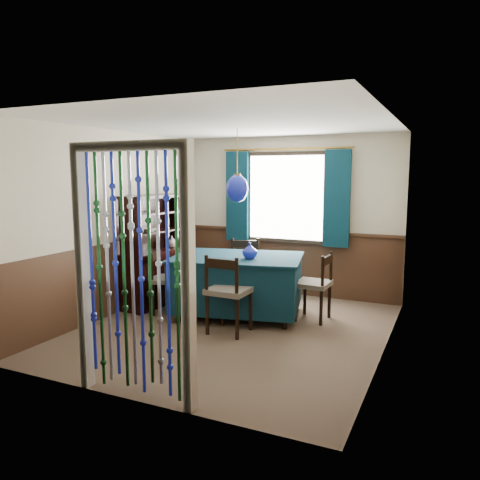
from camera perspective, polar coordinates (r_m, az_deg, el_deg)
The scene contains 22 objects.
floor at distance 5.91m, azimuth -0.88°, elevation -10.89°, with size 4.00×4.00×0.00m, color brown.
ceiling at distance 5.62m, azimuth -0.93°, elevation 14.01°, with size 4.00×4.00×0.00m, color silver.
wall_back at distance 7.47m, azimuth 5.74°, elevation 2.89°, with size 3.60×3.60×0.00m, color beige.
wall_front at distance 3.94m, azimuth -13.58°, elevation -1.92°, with size 3.60×3.60×0.00m, color beige.
wall_left at distance 6.60m, azimuth -15.15°, elevation 1.97°, with size 4.00×4.00×0.00m, color beige.
wall_right at distance 5.12m, azimuth 17.59°, elevation 0.20°, with size 4.00×4.00×0.00m, color beige.
wainscot_back at distance 7.56m, azimuth 5.62°, elevation -2.79°, with size 3.60×3.60×0.00m, color #3F2718.
wainscot_front at distance 4.14m, azimuth -13.10°, elevation -12.16°, with size 3.60×3.60×0.00m, color #3F2718.
wainscot_left at distance 6.71m, azimuth -14.82°, elevation -4.41°, with size 4.00×4.00×0.00m, color #3F2718.
wainscot_right at distance 5.27m, azimuth 17.08°, elevation -7.90°, with size 4.00×4.00×0.00m, color #3F2718.
window at distance 7.40m, azimuth 5.64°, elevation 5.17°, with size 1.32×0.12×1.42m, color black.
doorway at distance 4.02m, azimuth -12.95°, elevation -4.59°, with size 1.16×0.12×2.18m, color silver, non-canonical shape.
dining_table at distance 6.35m, azimuth -0.33°, elevation -5.11°, with size 1.93×1.53×0.82m.
chair_near at distance 5.65m, azimuth -1.47°, elevation -6.32°, with size 0.49×0.47×0.97m.
chair_far at distance 7.05m, azimuth 0.54°, elevation -3.54°, with size 0.59×0.58×0.94m.
chair_left at distance 6.59m, azimuth -9.08°, elevation -4.78°, with size 0.55×0.56×0.87m.
chair_right at distance 6.24m, azimuth 9.16°, elevation -5.38°, with size 0.44×0.46×0.90m.
sideboard at distance 7.06m, azimuth -10.19°, elevation -3.09°, with size 0.54×1.27×1.62m.
pendant_lamp at distance 6.18m, azimuth -0.34°, elevation 6.32°, with size 0.29×0.29×0.95m.
vase_table at distance 6.09m, azimuth 1.21°, elevation -1.38°, with size 0.18×0.18×0.19m, color #16219A.
bowl_shelf at distance 6.75m, azimuth -11.04°, elevation 1.23°, with size 0.23×0.23×0.06m, color beige.
vase_sideboard at distance 7.25m, azimuth -8.32°, elevation -0.08°, with size 0.18×0.18×0.19m, color beige.
Camera 1 is at (2.41, -5.04, 1.91)m, focal length 35.00 mm.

